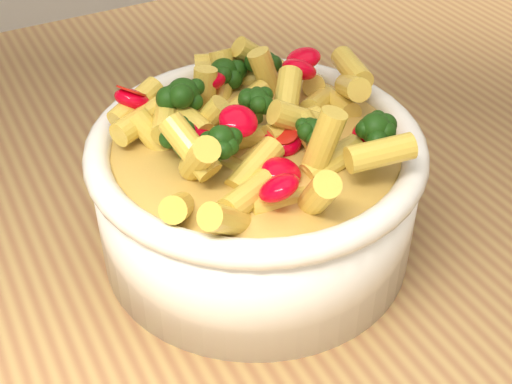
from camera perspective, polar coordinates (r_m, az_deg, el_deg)
name	(u,v)px	position (r m, az deg, el deg)	size (l,w,h in m)	color
table	(312,264)	(0.67, 4.47, -5.74)	(1.20, 0.80, 0.90)	#A47D46
serving_bowl	(256,191)	(0.50, 0.00, 0.11)	(0.23, 0.23, 0.10)	white
pasta_salad	(256,117)	(0.47, 0.00, 6.02)	(0.18, 0.18, 0.04)	#FAD94F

